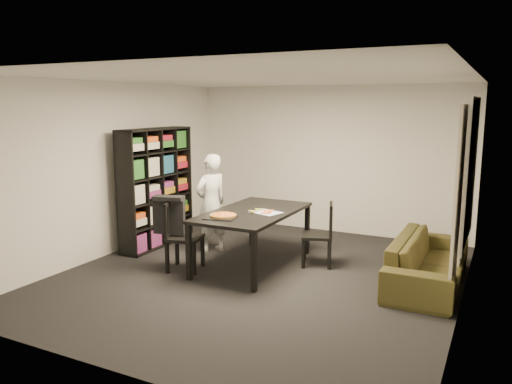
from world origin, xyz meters
The scene contains 16 objects.
room centered at (0.00, 0.00, 1.30)m, with size 5.01×5.51×2.61m.
window_pane centered at (2.48, 0.60, 1.50)m, with size 0.02×1.40×1.60m, color black.
window_frame centered at (2.48, 0.60, 1.50)m, with size 0.03×1.52×1.72m, color white.
curtain_left centered at (2.40, 0.08, 1.15)m, with size 0.03×0.70×2.25m, color beige.
curtain_right centered at (2.40, 1.12, 1.15)m, with size 0.03×0.70×2.25m, color beige.
bookshelf centered at (-2.16, 0.60, 0.95)m, with size 0.35×1.50×1.90m, color black.
dining_table centered at (-0.28, 0.35, 0.72)m, with size 1.06×1.91×0.79m.
chair_left centered at (-1.12, -0.26, 0.55)m, with size 0.55×0.55×0.96m.
chair_right centered at (0.60, 0.81, 0.52)m, with size 0.53×0.53×0.90m.
draped_jacket centered at (-1.25, -0.30, 0.79)m, with size 0.46×0.29×0.53m.
person centered at (-1.16, 0.67, 0.77)m, with size 0.56×0.37×1.53m, color silver.
baking_tray centered at (-0.46, -0.23, 0.80)m, with size 0.40×0.32×0.01m, color black.
pepperoni_pizza centered at (-0.46, -0.17, 0.82)m, with size 0.35×0.35×0.03m.
kitchen_towel centered at (-0.07, 0.34, 0.80)m, with size 0.40×0.30×0.01m, color silver.
pizza_slices centered at (-0.14, 0.34, 0.81)m, with size 0.37×0.31×0.01m, color #B59938, non-canonical shape.
sofa centered at (2.05, 0.71, 0.30)m, with size 2.06×0.81×0.60m, color #383216.
Camera 1 is at (2.83, -5.74, 2.27)m, focal length 35.00 mm.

